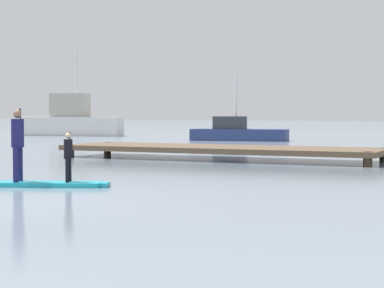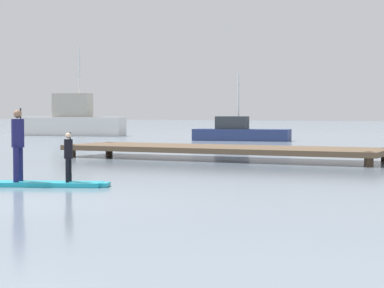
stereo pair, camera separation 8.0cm
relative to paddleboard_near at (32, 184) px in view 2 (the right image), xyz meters
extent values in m
plane|color=gray|center=(1.75, -2.25, -0.05)|extent=(240.00, 240.00, 0.00)
cube|color=#1E9EB2|center=(-0.07, -0.03, 0.00)|extent=(3.27, 1.77, 0.10)
cube|color=#1E9EB2|center=(1.50, 0.58, 0.00)|extent=(0.38, 0.49, 0.09)
cylinder|color=#19194C|center=(-0.36, 0.04, 0.43)|extent=(0.12, 0.12, 0.77)
cylinder|color=#19194C|center=(-0.24, -0.27, 0.43)|extent=(0.12, 0.12, 0.77)
cylinder|color=#19194C|center=(-0.30, -0.12, 1.13)|extent=(0.37, 0.37, 0.63)
sphere|color=#8C664C|center=(-0.30, -0.12, 1.56)|extent=(0.18, 0.18, 0.18)
cylinder|color=black|center=(-0.37, 0.08, 0.87)|extent=(0.03, 0.03, 1.64)
cube|color=black|center=(-0.37, 0.08, 0.14)|extent=(0.08, 0.14, 0.18)
cylinder|color=black|center=(0.73, 0.40, 0.31)|extent=(0.08, 0.08, 0.52)
cylinder|color=black|center=(0.81, 0.19, 0.31)|extent=(0.08, 0.08, 0.52)
cylinder|color=black|center=(0.77, 0.30, 0.79)|extent=(0.25, 0.25, 0.43)
sphere|color=beige|center=(0.77, 0.30, 1.08)|extent=(0.12, 0.12, 0.12)
cylinder|color=black|center=(0.71, 0.45, 0.60)|extent=(0.03, 0.03, 1.11)
cube|color=black|center=(0.71, 0.45, 0.14)|extent=(0.08, 0.14, 0.18)
cube|color=navy|center=(-5.34, 25.94, 0.28)|extent=(5.71, 2.42, 0.66)
cube|color=#33383D|center=(-5.89, 25.84, 0.98)|extent=(1.95, 1.35, 0.73)
cylinder|color=silver|center=(-5.54, 25.90, 2.56)|extent=(0.12, 0.12, 2.43)
cube|color=silver|center=(-19.21, 28.88, 0.60)|extent=(7.70, 3.30, 1.30)
cube|color=#B2AD9E|center=(-19.09, 28.91, 2.06)|extent=(2.76, 1.86, 1.62)
cylinder|color=silver|center=(-18.59, 29.03, 4.50)|extent=(0.12, 0.12, 3.25)
cube|color=brown|center=(0.13, 10.32, 0.31)|extent=(11.40, 3.14, 0.18)
cylinder|color=#473828|center=(-5.27, 9.05, 0.18)|extent=(0.28, 0.28, 0.45)
cylinder|color=#473828|center=(-5.27, 11.59, 0.18)|extent=(0.28, 0.28, 0.45)
cylinder|color=#473828|center=(5.54, 9.05, 0.18)|extent=(0.28, 0.28, 0.45)
camera|label=1|loc=(10.19, -13.16, 1.61)|focal=68.51mm
camera|label=2|loc=(10.26, -13.12, 1.61)|focal=68.51mm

